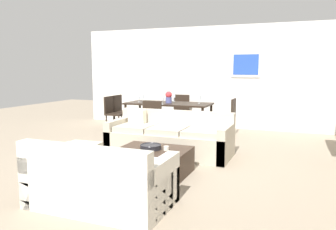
% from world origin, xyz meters
% --- Properties ---
extents(ground_plane, '(18.00, 18.00, 0.00)m').
position_xyz_m(ground_plane, '(0.00, 0.00, 0.00)').
color(ground_plane, gray).
extents(back_wall_unit, '(8.40, 0.09, 2.70)m').
position_xyz_m(back_wall_unit, '(0.31, 3.53, 1.35)').
color(back_wall_unit, silver).
rests_on(back_wall_unit, ground).
extents(sofa_beige, '(2.25, 0.90, 0.78)m').
position_xyz_m(sofa_beige, '(-0.10, 0.34, 0.29)').
color(sofa_beige, '#B2A893').
rests_on(sofa_beige, ground).
extents(loveseat_white, '(1.59, 0.90, 0.78)m').
position_xyz_m(loveseat_white, '(0.01, -2.16, 0.29)').
color(loveseat_white, silver).
rests_on(loveseat_white, ground).
extents(coffee_table, '(1.06, 0.96, 0.38)m').
position_xyz_m(coffee_table, '(0.09, -0.92, 0.19)').
color(coffee_table, '#38281E').
rests_on(coffee_table, ground).
extents(decorative_bowl, '(0.32, 0.32, 0.07)m').
position_xyz_m(decorative_bowl, '(0.07, -0.87, 0.42)').
color(decorative_bowl, black).
rests_on(decorative_bowl, coffee_table).
extents(candle_jar, '(0.08, 0.08, 0.06)m').
position_xyz_m(candle_jar, '(0.31, -0.85, 0.41)').
color(candle_jar, silver).
rests_on(candle_jar, coffee_table).
extents(dining_table, '(2.07, 0.91, 0.75)m').
position_xyz_m(dining_table, '(-0.87, 2.24, 0.69)').
color(dining_table, black).
rests_on(dining_table, ground).
extents(dining_chair_right_far, '(0.44, 0.44, 0.88)m').
position_xyz_m(dining_chair_right_far, '(0.57, 2.45, 0.50)').
color(dining_chair_right_far, black).
rests_on(dining_chair_right_far, ground).
extents(dining_chair_left_near, '(0.44, 0.44, 0.88)m').
position_xyz_m(dining_chair_left_near, '(-2.31, 2.04, 0.50)').
color(dining_chair_left_near, black).
rests_on(dining_chair_left_near, ground).
extents(dining_chair_left_far, '(0.44, 0.44, 0.88)m').
position_xyz_m(dining_chair_left_far, '(-2.31, 2.45, 0.50)').
color(dining_chair_left_far, black).
rests_on(dining_chair_left_far, ground).
extents(dining_chair_foot, '(0.44, 0.44, 0.88)m').
position_xyz_m(dining_chair_foot, '(-0.87, 1.38, 0.50)').
color(dining_chair_foot, black).
rests_on(dining_chair_foot, ground).
extents(dining_chair_head, '(0.44, 0.44, 0.88)m').
position_xyz_m(dining_chair_head, '(-0.87, 3.10, 0.50)').
color(dining_chair_head, black).
rests_on(dining_chair_head, ground).
extents(wine_glass_head, '(0.07, 0.07, 0.19)m').
position_xyz_m(wine_glass_head, '(-0.87, 2.64, 0.88)').
color(wine_glass_head, silver).
rests_on(wine_glass_head, dining_table).
extents(wine_glass_right_far, '(0.08, 0.08, 0.18)m').
position_xyz_m(wine_glass_right_far, '(-0.13, 2.36, 0.88)').
color(wine_glass_right_far, silver).
rests_on(wine_glass_right_far, dining_table).
extents(wine_glass_left_near, '(0.07, 0.07, 0.16)m').
position_xyz_m(wine_glass_left_near, '(-1.62, 2.13, 0.87)').
color(wine_glass_left_near, silver).
rests_on(wine_glass_left_near, dining_table).
extents(wine_glass_foot, '(0.06, 0.06, 0.19)m').
position_xyz_m(wine_glass_foot, '(-0.87, 1.85, 0.88)').
color(wine_glass_foot, silver).
rests_on(wine_glass_foot, dining_table).
extents(wine_glass_left_far, '(0.06, 0.06, 0.16)m').
position_xyz_m(wine_glass_left_far, '(-1.62, 2.36, 0.86)').
color(wine_glass_left_far, silver).
rests_on(wine_glass_left_far, dining_table).
extents(centerpiece_vase, '(0.16, 0.16, 0.28)m').
position_xyz_m(centerpiece_vase, '(-0.85, 2.20, 0.89)').
color(centerpiece_vase, '#4C518C').
rests_on(centerpiece_vase, dining_table).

